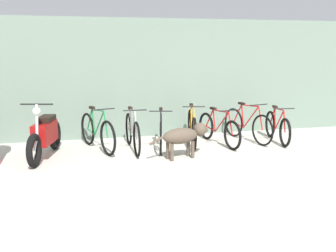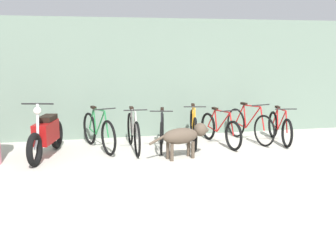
{
  "view_description": "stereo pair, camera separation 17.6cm",
  "coord_description": "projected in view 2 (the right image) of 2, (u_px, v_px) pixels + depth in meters",
  "views": [
    {
      "loc": [
        -2.39,
        -5.75,
        2.05
      ],
      "look_at": [
        -0.73,
        1.18,
        0.65
      ],
      "focal_mm": 42.0,
      "sensor_mm": 36.0,
      "label": 1
    },
    {
      "loc": [
        -2.21,
        -5.79,
        2.05
      ],
      "look_at": [
        -0.73,
        1.18,
        0.65
      ],
      "focal_mm": 42.0,
      "sensor_mm": 36.0,
      "label": 2
    }
  ],
  "objects": [
    {
      "name": "shop_wall_back",
      "position": [
        179.0,
        78.0,
        9.38
      ],
      "size": [
        8.92,
        0.2,
        2.75
      ],
      "color": "slate",
      "rests_on": "ground"
    },
    {
      "name": "ground_plane",
      "position": [
        227.0,
        177.0,
        6.4
      ],
      "size": [
        60.0,
        60.0,
        0.0
      ],
      "primitive_type": "plane",
      "color": "#B7B2A5"
    },
    {
      "name": "motorcycle",
      "position": [
        46.0,
        135.0,
        7.53
      ],
      "size": [
        0.64,
        1.86,
        1.09
      ],
      "rotation": [
        0.0,
        0.0,
        -1.81
      ],
      "color": "black",
      "rests_on": "ground"
    },
    {
      "name": "bicycle_0",
      "position": [
        98.0,
        132.0,
        8.09
      ],
      "size": [
        0.65,
        1.69,
        0.91
      ],
      "rotation": [
        0.0,
        0.0,
        -1.24
      ],
      "color": "black",
      "rests_on": "ground"
    },
    {
      "name": "bicycle_4",
      "position": [
        220.0,
        130.0,
        8.5
      ],
      "size": [
        0.48,
        1.69,
        0.81
      ],
      "rotation": [
        0.0,
        0.0,
        -1.38
      ],
      "color": "black",
      "rests_on": "ground"
    },
    {
      "name": "bicycle_6",
      "position": [
        280.0,
        128.0,
        8.73
      ],
      "size": [
        0.46,
        1.58,
        0.81
      ],
      "rotation": [
        0.0,
        0.0,
        -1.74
      ],
      "color": "black",
      "rests_on": "ground"
    },
    {
      "name": "bicycle_5",
      "position": [
        249.0,
        125.0,
        8.81
      ],
      "size": [
        0.54,
        1.67,
        0.88
      ],
      "rotation": [
        0.0,
        0.0,
        -1.33
      ],
      "color": "black",
      "rests_on": "ground"
    },
    {
      "name": "bicycle_3",
      "position": [
        193.0,
        128.0,
        8.48
      ],
      "size": [
        0.51,
        1.7,
        0.9
      ],
      "rotation": [
        0.0,
        0.0,
        -1.78
      ],
      "color": "black",
      "rests_on": "ground"
    },
    {
      "name": "stray_dog",
      "position": [
        185.0,
        136.0,
        7.43
      ],
      "size": [
        1.24,
        0.5,
        0.65
      ],
      "rotation": [
        0.0,
        0.0,
        0.25
      ],
      "color": "#4C3F33",
      "rests_on": "ground"
    },
    {
      "name": "bicycle_2",
      "position": [
        162.0,
        131.0,
        8.2
      ],
      "size": [
        0.51,
        1.64,
        0.85
      ],
      "rotation": [
        0.0,
        0.0,
        -1.79
      ],
      "color": "black",
      "rests_on": "ground"
    },
    {
      "name": "bicycle_1",
      "position": [
        133.0,
        132.0,
        8.04
      ],
      "size": [
        0.46,
        1.75,
        0.9
      ],
      "rotation": [
        0.0,
        0.0,
        -1.56
      ],
      "color": "black",
      "rests_on": "ground"
    }
  ]
}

